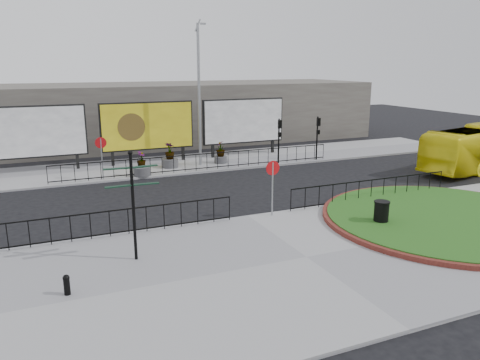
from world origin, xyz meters
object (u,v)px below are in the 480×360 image
planter_a (142,167)px  planter_b (170,158)px  planter_c (221,154)px  billboard_mid (148,126)px  bollard (67,284)px  litter_bin (381,213)px  fingerpost_sign (133,195)px  lamp_post (199,93)px

planter_a → planter_b: size_ratio=0.91×
planter_a → planter_c: 5.90m
billboard_mid → planter_b: size_ratio=3.79×
billboard_mid → planter_a: (-1.24, -3.57, -1.96)m
billboard_mid → planter_a: billboard_mid is taller
bollard → litter_bin: (12.35, 1.14, 0.20)m
bollard → fingerpost_sign: bearing=36.8°
planter_a → planter_c: bearing=15.7°
lamp_post → litter_bin: 15.33m
planter_b → lamp_post: bearing=0.0°
billboard_mid → planter_c: 5.20m
fingerpost_sign → billboard_mid: bearing=80.1°
litter_bin → planter_b: (-5.07, 14.44, 0.06)m
lamp_post → bollard: 18.70m
litter_bin → planter_a: (-7.24, 12.84, -0.02)m
litter_bin → planter_b: bearing=109.4°
bollard → litter_bin: 12.41m
billboard_mid → lamp_post: 4.23m
litter_bin → lamp_post: bearing=101.7°
bollard → planter_b: planter_b is taller
billboard_mid → bollard: (-6.35, -17.56, -2.14)m
lamp_post → billboard_mid: bearing=146.7°
lamp_post → litter_bin: (2.99, -14.44, -4.17)m
billboard_mid → litter_bin: billboard_mid is taller
lamp_post → fingerpost_sign: lamp_post is taller
planter_c → planter_a: bearing=-164.3°
fingerpost_sign → planter_b: bearing=74.7°
lamp_post → planter_c: (1.43, -0.00, -4.08)m
fingerpost_sign → litter_bin: (10.00, -0.62, -1.76)m
planter_a → bollard: bearing=-110.1°
lamp_post → bollard: size_ratio=14.77×
fingerpost_sign → planter_c: size_ratio=2.53×
bollard → planter_b: size_ratio=0.38×
litter_bin → planter_b: size_ratio=0.65×
billboard_mid → planter_b: 2.88m
fingerpost_sign → planter_a: (2.76, 12.23, -1.79)m
billboard_mid → fingerpost_sign: size_ratio=1.62×
lamp_post → planter_c: bearing=-0.0°
fingerpost_sign → bollard: 3.53m
fingerpost_sign → litter_bin: fingerpost_sign is taller
billboard_mid → planter_c: (4.44, -1.97, -1.86)m
billboard_mid → planter_c: billboard_mid is taller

